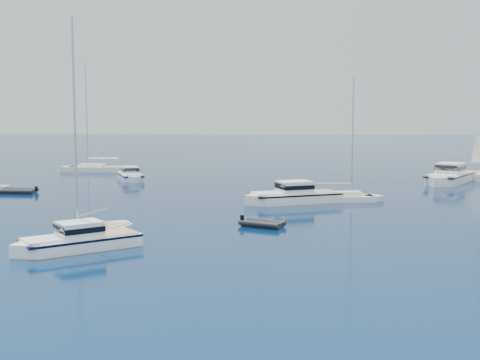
# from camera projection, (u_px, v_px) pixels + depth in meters

# --- Properties ---
(ground) EXTENTS (400.00, 400.00, 0.00)m
(ground) POSITION_uv_depth(u_px,v_px,m) (270.00, 266.00, 34.70)
(ground) COLOR #08284F
(ground) RESTS_ON ground
(motor_cruiser_left) EXTENTS (8.26, 7.37, 2.23)m
(motor_cruiser_left) POSITION_uv_depth(u_px,v_px,m) (77.00, 250.00, 38.81)
(motor_cruiser_left) COLOR white
(motor_cruiser_left) RESTS_ON ground
(motor_cruiser_centre) EXTENTS (10.33, 6.83, 2.61)m
(motor_cruiser_centre) POSITION_uv_depth(u_px,v_px,m) (292.00, 203.00, 58.69)
(motor_cruiser_centre) COLOR white
(motor_cruiser_centre) RESTS_ON ground
(motor_cruiser_distant) EXTENTS (8.96, 11.78, 3.04)m
(motor_cruiser_distant) POSITION_uv_depth(u_px,v_px,m) (449.00, 183.00, 75.13)
(motor_cruiser_distant) COLOR white
(motor_cruiser_distant) RESTS_ON ground
(motor_cruiser_horizon) EXTENTS (5.39, 8.44, 2.13)m
(motor_cruiser_horizon) POSITION_uv_depth(u_px,v_px,m) (131.00, 180.00, 78.49)
(motor_cruiser_horizon) COLOR white
(motor_cruiser_horizon) RESTS_ON ground
(sailboat_fore) EXTENTS (5.49, 10.42, 14.84)m
(sailboat_fore) POSITION_uv_depth(u_px,v_px,m) (87.00, 242.00, 41.21)
(sailboat_fore) COLOR silver
(sailboat_fore) RESTS_ON ground
(sailboat_centre) EXTENTS (8.52, 3.37, 12.18)m
(sailboat_centre) POSITION_uv_depth(u_px,v_px,m) (343.00, 201.00, 59.72)
(sailboat_centre) COLOR white
(sailboat_centre) RESTS_ON ground
(sailboat_far_l) EXTENTS (10.85, 3.18, 15.80)m
(sailboat_far_l) POSITION_uv_depth(u_px,v_px,m) (95.00, 172.00, 89.17)
(sailboat_far_l) COLOR white
(sailboat_far_l) RESTS_ON ground
(tender_grey_near) EXTENTS (3.84, 3.11, 0.95)m
(tender_grey_near) POSITION_uv_depth(u_px,v_px,m) (262.00, 227.00, 46.55)
(tender_grey_near) COLOR black
(tender_grey_near) RESTS_ON ground
(tender_grey_far) EXTENTS (4.31, 2.36, 0.95)m
(tender_grey_far) POSITION_uv_depth(u_px,v_px,m) (17.00, 193.00, 65.72)
(tender_grey_far) COLOR black
(tender_grey_far) RESTS_ON ground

